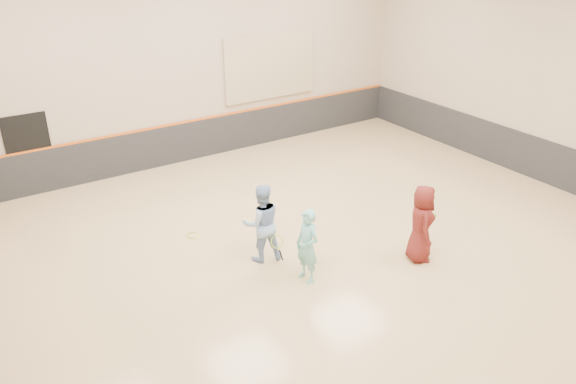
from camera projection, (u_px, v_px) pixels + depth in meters
room at (304, 211)px, 12.35m from camera, size 15.04×12.04×6.22m
wainscot_back at (192, 141)px, 16.95m from camera, size 14.90×0.04×1.20m
wainscot_right at (517, 152)px, 16.13m from camera, size 0.04×11.90×1.20m
accent_stripe at (190, 121)px, 16.68m from camera, size 14.90×0.03×0.06m
acoustic_panel at (270, 66)px, 17.50m from camera, size 3.20×0.08×2.00m
doorway at (30, 155)px, 14.53m from camera, size 1.10×0.05×2.20m
girl at (307, 246)px, 11.05m from camera, size 0.43×0.61×1.57m
instructor at (262, 223)px, 11.73m from camera, size 0.98×0.85×1.74m
young_man at (421, 223)px, 11.74m from camera, size 0.90×0.99×1.71m
held_racket at (277, 242)px, 11.71m from camera, size 0.35×0.35×0.61m
spare_racket at (193, 233)px, 12.95m from camera, size 0.65×0.65×0.15m
ball_under_racket at (309, 242)px, 12.66m from camera, size 0.07×0.07×0.07m
ball_in_hand at (435, 215)px, 11.66m from camera, size 0.07×0.07×0.07m
ball_beside_spare at (267, 230)px, 13.15m from camera, size 0.07×0.07×0.07m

